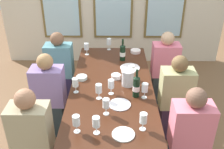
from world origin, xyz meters
TOP-DOWN VIEW (x-y plane):
  - ground_plane at (0.00, 0.00)m, footprint 12.00×12.00m
  - dining_table at (0.00, 0.00)m, footprint 0.94×2.13m
  - white_plate_0 at (0.09, -0.42)m, footprint 0.23×0.23m
  - white_plate_1 at (0.23, 0.41)m, footprint 0.26×0.26m
  - white_plate_2 at (0.11, -0.87)m, footprint 0.20×0.20m
  - metal_pitcher at (0.18, -0.02)m, footprint 0.16×0.16m
  - wine_bottle_0 at (0.14, 0.64)m, footprint 0.08×0.08m
  - wine_bottle_1 at (0.26, -0.26)m, footprint 0.08×0.08m
  - tasting_bowl_0 at (-0.36, 0.11)m, footprint 0.13×0.13m
  - tasting_bowl_1 at (0.05, 0.13)m, footprint 0.12×0.12m
  - tasting_bowl_2 at (0.34, 0.90)m, footprint 0.15×0.15m
  - wine_glass_0 at (-0.05, -0.57)m, footprint 0.07×0.07m
  - wine_glass_1 at (-0.30, -0.83)m, footprint 0.07×0.07m
  - wine_glass_2 at (-0.06, 1.01)m, footprint 0.07×0.07m
  - wine_glass_3 at (0.35, -0.29)m, footprint 0.07×0.07m
  - wine_glass_4 at (-0.13, -0.31)m, footprint 0.07×0.07m
  - wine_glass_5 at (0.23, 0.12)m, footprint 0.07×0.07m
  - wine_glass_6 at (-0.37, 0.82)m, footprint 0.07×0.07m
  - wine_glass_7 at (-0.40, -0.18)m, footprint 0.07×0.07m
  - wine_glass_8 at (-0.13, -0.85)m, footprint 0.07×0.07m
  - wine_glass_9 at (-0.01, -0.21)m, footprint 0.07×0.07m
  - wine_glass_10 at (0.29, -0.80)m, footprint 0.07×0.07m
  - seated_person_0 at (-0.76, 0.02)m, footprint 0.38×0.24m
  - seated_person_1 at (0.76, -0.02)m, footprint 0.38×0.24m
  - seated_person_2 at (-0.76, 0.73)m, footprint 0.38×0.24m
  - seated_person_3 at (0.76, 0.76)m, footprint 0.38×0.24m
  - seated_person_4 at (-0.76, -0.73)m, footprint 0.38×0.24m
  - seated_person_5 at (0.76, -0.69)m, footprint 0.38×0.24m

SIDE VIEW (x-z plane):
  - ground_plane at x=0.00m, z-range 0.00..0.00m
  - seated_person_0 at x=-0.76m, z-range -0.03..1.08m
  - seated_person_1 at x=0.76m, z-range -0.03..1.08m
  - seated_person_2 at x=-0.76m, z-range -0.03..1.08m
  - seated_person_3 at x=0.76m, z-range -0.03..1.08m
  - seated_person_4 at x=-0.76m, z-range -0.03..1.08m
  - seated_person_5 at x=0.76m, z-range -0.03..1.08m
  - dining_table at x=0.00m, z-range 0.30..1.04m
  - white_plate_0 at x=0.09m, z-range 0.74..0.75m
  - white_plate_1 at x=0.23m, z-range 0.74..0.75m
  - white_plate_2 at x=0.11m, z-range 0.74..0.75m
  - tasting_bowl_0 at x=-0.36m, z-range 0.74..0.78m
  - tasting_bowl_2 at x=0.34m, z-range 0.74..0.78m
  - tasting_bowl_1 at x=0.05m, z-range 0.74..0.79m
  - metal_pitcher at x=0.18m, z-range 0.74..0.93m
  - wine_bottle_0 at x=0.14m, z-range 0.70..1.01m
  - wine_glass_1 at x=-0.30m, z-range 0.77..0.94m
  - wine_glass_2 at x=-0.06m, z-range 0.77..0.94m
  - wine_glass_8 at x=-0.13m, z-range 0.77..0.94m
  - wine_glass_7 at x=-0.40m, z-range 0.77..0.94m
  - wine_glass_0 at x=-0.05m, z-range 0.77..0.95m
  - wine_glass_3 at x=0.35m, z-range 0.77..0.95m
  - wine_glass_4 at x=-0.13m, z-range 0.77..0.95m
  - wine_glass_5 at x=0.23m, z-range 0.77..0.95m
  - wine_glass_6 at x=-0.37m, z-range 0.77..0.95m
  - wine_glass_9 at x=-0.01m, z-range 0.77..0.95m
  - wine_glass_10 at x=0.29m, z-range 0.77..0.95m
  - wine_bottle_1 at x=0.26m, z-range 0.70..1.03m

